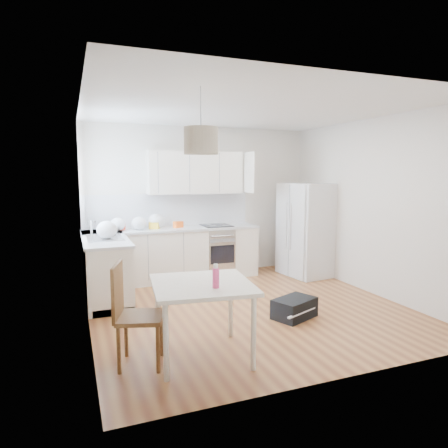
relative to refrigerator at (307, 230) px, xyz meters
name	(u,v)px	position (x,y,z in m)	size (l,w,h in m)	color
floor	(247,307)	(-1.75, -1.24, -0.84)	(4.20, 4.20, 0.00)	brown
ceiling	(249,109)	(-1.75, -1.24, 1.86)	(4.20, 4.20, 0.00)	white
wall_back	(201,201)	(-1.75, 0.86, 0.51)	(4.20, 4.20, 0.00)	silver
wall_left	(85,217)	(-3.85, -1.24, 0.51)	(4.20, 4.20, 0.00)	silver
wall_right	(371,207)	(0.35, -1.24, 0.51)	(4.20, 4.20, 0.00)	silver
window_glassblock	(81,181)	(-3.84, -0.09, 0.91)	(0.02, 1.00, 1.00)	#BFE0F9
cabinets_back	(174,255)	(-2.35, 0.56, -0.40)	(3.00, 0.60, 0.88)	silver
cabinets_left	(106,268)	(-3.55, -0.04, -0.40)	(0.60, 1.80, 0.88)	silver
counter_back	(173,229)	(-2.35, 0.56, 0.06)	(3.02, 0.64, 0.04)	#B0B3B5
counter_left	(104,238)	(-3.55, -0.04, 0.06)	(0.64, 1.82, 0.04)	#B0B3B5
backsplash_back	(169,210)	(-2.35, 0.86, 0.37)	(3.00, 0.01, 0.58)	white
backsplash_left	(83,218)	(-3.85, -0.04, 0.37)	(0.01, 1.80, 0.58)	white
upper_cabinets	(195,173)	(-1.90, 0.70, 1.03)	(1.70, 0.32, 0.75)	silver
range_oven	(217,252)	(-1.55, 0.56, -0.40)	(0.50, 0.61, 0.88)	#B3B6B8
sink	(105,238)	(-3.55, -0.09, 0.07)	(0.50, 0.80, 0.16)	#B3B6B8
refrigerator	(307,230)	(0.00, 0.00, 0.00)	(0.81, 0.84, 1.69)	silver
dining_table	(202,291)	(-2.80, -2.44, -0.16)	(1.09, 1.09, 0.77)	beige
dining_chair	(141,315)	(-3.42, -2.40, -0.34)	(0.43, 0.43, 1.01)	#452814
drink_bottle	(216,276)	(-2.73, -2.66, 0.05)	(0.07, 0.07, 0.23)	#DC3D77
gym_bag	(294,308)	(-1.35, -1.83, -0.72)	(0.55, 0.36, 0.26)	black
pendant_lamp	(201,141)	(-2.78, -2.37, 1.34)	(0.34, 0.34, 0.26)	#C0B293
grocery_bag_a	(118,224)	(-3.29, 0.56, 0.19)	(0.24, 0.21, 0.22)	white
grocery_bag_b	(139,223)	(-2.95, 0.52, 0.19)	(0.25, 0.21, 0.22)	white
grocery_bag_c	(157,221)	(-2.63, 0.62, 0.20)	(0.28, 0.24, 0.25)	white
grocery_bag_d	(111,229)	(-3.43, 0.13, 0.16)	(0.19, 0.17, 0.17)	white
grocery_bag_e	(107,230)	(-3.53, -0.20, 0.21)	(0.29, 0.24, 0.26)	white
snack_orange	(178,224)	(-2.26, 0.57, 0.13)	(0.16, 0.10, 0.11)	#EA5614
snack_yellow	(154,226)	(-2.68, 0.57, 0.13)	(0.17, 0.10, 0.11)	yellow
snack_red	(120,227)	(-3.25, 0.63, 0.13)	(0.17, 0.11, 0.12)	red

